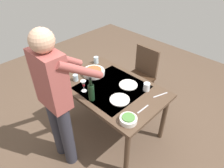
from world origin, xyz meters
TOP-DOWN VIEW (x-y plane):
  - ground_plane at (0.00, 0.00)m, footprint 6.00×6.00m
  - dining_table at (0.00, 0.00)m, footprint 1.30×0.87m
  - chair_near at (0.14, -0.82)m, footprint 0.40×0.40m
  - person_server at (0.11, 0.69)m, footprint 0.42×0.61m
  - wine_bottle at (0.01, 0.32)m, footprint 0.07×0.07m
  - wine_glass_left at (0.19, 0.29)m, footprint 0.07×0.07m
  - water_cup_near_left at (0.44, 0.22)m, footprint 0.07×0.07m
  - water_cup_near_right at (-0.34, -0.25)m, footprint 0.08×0.08m
  - water_cup_far_left at (0.57, -0.26)m, footprint 0.07×0.07m
  - serving_bowl_pasta at (0.38, -0.04)m, footprint 0.30×0.30m
  - side_bowl_salad at (-0.51, 0.29)m, footprint 0.18×0.18m
  - dinner_plate_near at (-0.23, 0.11)m, footprint 0.23×0.23m
  - dinner_plate_far at (-0.12, -0.17)m, footprint 0.23×0.23m
  - table_knife at (-0.51, -0.29)m, footprint 0.08×0.19m
  - table_fork at (-0.51, 0.04)m, footprint 0.02×0.18m

SIDE VIEW (x-z plane):
  - ground_plane at x=0.00m, z-range 0.00..0.00m
  - chair_near at x=0.14m, z-range 0.07..0.98m
  - dining_table at x=0.00m, z-range 0.29..1.05m
  - table_knife at x=-0.51m, z-range 0.76..0.76m
  - table_fork at x=-0.51m, z-range 0.76..0.76m
  - dinner_plate_near at x=-0.23m, z-range 0.76..0.77m
  - dinner_plate_far at x=-0.12m, z-range 0.76..0.77m
  - serving_bowl_pasta at x=0.38m, z-range 0.76..0.83m
  - side_bowl_salad at x=-0.51m, z-range 0.76..0.83m
  - water_cup_near_left at x=0.44m, z-range 0.76..0.84m
  - water_cup_far_left at x=0.57m, z-range 0.76..0.86m
  - water_cup_near_right at x=-0.34m, z-range 0.76..0.86m
  - wine_glass_left at x=0.19m, z-range 0.79..0.94m
  - wine_bottle at x=0.01m, z-range 0.72..1.02m
  - person_server at x=0.11m, z-range 0.12..1.81m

